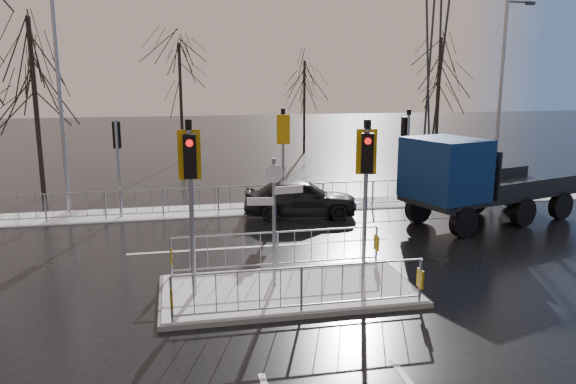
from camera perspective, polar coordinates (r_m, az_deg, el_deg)
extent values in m
plane|color=black|center=(13.55, 0.03, -10.24)|extent=(120.00, 120.00, 0.00)
cube|color=white|center=(21.65, -4.55, -1.75)|extent=(30.00, 2.00, 0.04)
cube|color=silver|center=(17.07, -2.55, -5.51)|extent=(8.00, 0.15, 0.01)
cube|color=slate|center=(13.52, 0.03, -10.00)|extent=(6.00, 3.00, 0.12)
cube|color=white|center=(13.50, 0.03, -9.70)|extent=(5.85, 2.85, 0.03)
cube|color=gold|center=(11.78, -11.76, -10.47)|extent=(0.05, 0.28, 0.42)
cube|color=gold|center=(12.88, 13.29, -8.56)|extent=(0.05, 0.28, 0.42)
cube|color=gold|center=(14.37, -11.77, -6.33)|extent=(0.05, 0.28, 0.42)
cube|color=gold|center=(15.29, 8.97, -5.11)|extent=(0.05, 0.28, 0.42)
cylinder|color=gray|center=(12.68, -9.76, -2.35)|extent=(0.11, 0.11, 3.80)
cube|color=black|center=(12.24, -9.95, 3.58)|extent=(0.28, 0.22, 0.95)
cylinder|color=red|center=(12.10, -9.99, 4.92)|extent=(0.16, 0.04, 0.16)
cube|color=#D39F0C|center=(12.49, -9.99, 3.74)|extent=(0.50, 0.03, 1.10)
cube|color=black|center=(12.35, -10.09, 6.78)|extent=(0.14, 0.14, 0.22)
cylinder|color=gray|center=(13.84, 7.84, -1.31)|extent=(0.11, 0.11, 3.70)
cube|color=black|center=(13.42, 8.05, 3.93)|extent=(0.33, 0.28, 0.95)
cylinder|color=red|center=(13.28, 8.12, 5.14)|extent=(0.16, 0.08, 0.16)
cube|color=#D39F0C|center=(13.67, 7.97, 4.07)|extent=(0.49, 0.16, 1.10)
cube|color=black|center=(13.53, 8.07, 6.84)|extent=(0.14, 0.14, 0.22)
cylinder|color=gray|center=(13.15, -1.43, -3.25)|extent=(0.09, 0.09, 3.10)
cube|color=silver|center=(13.03, 0.07, 0.23)|extent=(0.70, 0.14, 0.18)
cube|color=silver|center=(12.96, -2.83, -0.97)|extent=(0.62, 0.15, 0.18)
cylinder|color=silver|center=(12.86, -1.43, 1.89)|extent=(0.44, 0.03, 0.44)
cylinder|color=gray|center=(20.95, -16.84, 2.26)|extent=(0.11, 0.11, 3.50)
cube|color=black|center=(20.98, -16.99, 5.58)|extent=(0.28, 0.22, 0.95)
cylinder|color=red|center=(21.06, -17.02, 6.42)|extent=(0.16, 0.04, 0.16)
cylinder|color=gray|center=(21.24, -0.51, 3.03)|extent=(0.11, 0.11, 3.60)
cube|color=black|center=(21.26, -0.61, 6.44)|extent=(0.28, 0.22, 0.95)
cylinder|color=red|center=(21.34, -0.66, 7.27)|extent=(0.16, 0.04, 0.16)
cube|color=#D39F0C|center=(21.01, -0.48, 6.37)|extent=(0.50, 0.03, 1.10)
cube|color=black|center=(21.03, -0.52, 8.21)|extent=(0.14, 0.14, 0.22)
cylinder|color=gray|center=(22.73, 11.98, 3.23)|extent=(0.11, 0.11, 3.50)
cube|color=black|center=(22.73, 11.83, 6.28)|extent=(0.33, 0.28, 0.95)
cylinder|color=red|center=(22.78, 11.69, 7.06)|extent=(0.16, 0.08, 0.16)
cube|color=black|center=(22.53, 12.19, 7.93)|extent=(0.14, 0.14, 0.22)
imported|color=black|center=(20.46, 1.26, -0.56)|extent=(4.32, 2.30, 1.40)
cylinder|color=black|center=(18.68, 17.41, -2.95)|extent=(1.04, 0.59, 1.00)
cylinder|color=black|center=(20.13, 13.11, -1.66)|extent=(1.04, 0.59, 1.00)
cylinder|color=black|center=(20.75, 22.77, -1.88)|extent=(1.04, 0.59, 1.00)
cylinder|color=black|center=(22.07, 18.52, -0.79)|extent=(1.04, 0.59, 1.00)
cylinder|color=black|center=(22.33, 25.97, -1.24)|extent=(1.04, 0.59, 1.00)
cylinder|color=black|center=(23.56, 21.82, -0.26)|extent=(1.04, 0.59, 1.00)
cube|color=black|center=(21.00, 19.96, -0.17)|extent=(6.98, 4.17, 0.16)
cube|color=navy|center=(19.15, 15.64, 2.29)|extent=(2.63, 2.89, 2.00)
cube|color=black|center=(19.78, 17.72, 3.63)|extent=(0.64, 1.92, 1.10)
cube|color=#2D3033|center=(18.94, 14.16, -1.15)|extent=(0.80, 2.23, 0.35)
cube|color=black|center=(21.80, 21.90, 0.48)|extent=(4.92, 3.61, 0.12)
cube|color=black|center=(20.06, 18.17, 2.15)|extent=(0.80, 2.31, 1.50)
cylinder|color=black|center=(25.43, -24.21, 7.63)|extent=(0.20, 0.20, 7.36)
cylinder|color=black|center=(34.34, -10.81, 8.89)|extent=(0.19, 0.19, 6.90)
cylinder|color=black|center=(37.34, 1.66, 8.61)|extent=(0.16, 0.16, 5.98)
cylinder|color=black|center=(37.20, 15.02, 9.27)|extent=(0.20, 0.20, 7.36)
cylinder|color=gray|center=(24.56, 20.71, 8.54)|extent=(0.14, 0.14, 8.00)
cylinder|color=gray|center=(24.97, 22.41, 17.45)|extent=(1.00, 0.10, 0.10)
cube|color=#2D3033|center=(25.24, 23.39, 17.19)|extent=(0.35, 0.18, 0.12)
cylinder|color=gray|center=(22.18, -22.13, 8.42)|extent=(0.14, 0.14, 8.20)
cylinder|color=#2D3033|center=(48.07, 15.28, 17.30)|extent=(1.18, 1.18, 19.97)
cylinder|color=#2D3033|center=(47.55, 13.92, 17.43)|extent=(1.18, 1.18, 19.97)
cylinder|color=#2D3033|center=(47.00, 15.96, 17.40)|extent=(1.18, 1.18, 19.97)
cylinder|color=#2D3033|center=(46.47, 14.58, 17.54)|extent=(1.18, 1.18, 19.97)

